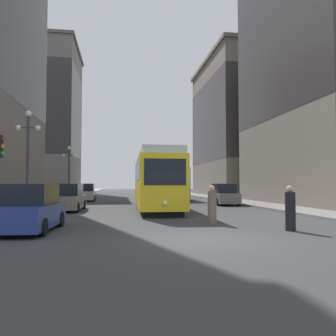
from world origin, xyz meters
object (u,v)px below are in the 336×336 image
Objects in this scene: transit_bus at (169,182)px; parked_car_left_near at (31,209)px; parked_car_right_far at (224,195)px; lamp_post_left_near at (28,146)px; parked_car_left_mid at (86,193)px; parked_car_left_far at (68,198)px; pedestrian_crossing_far at (290,210)px; pedestrian_crossing_near at (212,206)px; streetcar at (155,180)px; lamp_post_left_far at (69,165)px.

parked_car_left_near is (-9.36, -26.05, -1.10)m from transit_bus.
parked_car_right_far is at bearing 52.44° from parked_car_left_near.
transit_bus is at bearing 59.57° from lamp_post_left_near.
parked_car_right_far is at bearing -33.98° from parked_car_left_mid.
lamp_post_left_near is (-14.24, -7.50, 3.19)m from parked_car_right_far.
parked_car_right_far and parked_car_left_far have the same top height.
parked_car_left_mid is 2.51× the size of pedestrian_crossing_far.
parked_car_right_far is at bearing -174.64° from pedestrian_crossing_far.
pedestrian_crossing_far is 14.81m from lamp_post_left_near.
streetcar is at bearing -140.43° from pedestrian_crossing_near.
lamp_post_left_near is at bearing -90.00° from lamp_post_left_far.
pedestrian_crossing_far is (-2.37, -15.76, -0.03)m from parked_car_right_far.
lamp_post_left_near is (-1.90, -15.65, 3.19)m from parked_car_left_mid.
parked_car_left_mid is 0.99× the size of parked_car_right_far.
lamp_post_left_near is (-11.26, -19.18, 2.09)m from transit_bus.
parked_car_left_mid and parked_car_right_far have the same top height.
parked_car_left_mid is 0.90× the size of parked_car_left_far.
parked_car_left_near and parked_car_right_far have the same top height.
pedestrian_crossing_far is (9.97, -11.31, -0.03)m from parked_car_left_far.
streetcar is 7.59m from parked_car_right_far.
parked_car_left_far is (-9.36, -16.13, -1.10)m from transit_bus.
streetcar is 2.28× the size of lamp_post_left_near.
lamp_post_left_far is at bearing -140.56° from pedestrian_crossing_far.
streetcar is at bearing 6.76° from parked_car_left_far.
lamp_post_left_near is at bearing -153.92° from streetcar.
lamp_post_left_far is at bearing 122.92° from streetcar.
parked_car_left_near is 0.74× the size of lamp_post_left_near.
parked_car_left_near is 22.52m from parked_car_left_mid.
lamp_post_left_near is at bearing -90.96° from pedestrian_crossing_near.
lamp_post_left_far reaches higher than pedestrian_crossing_far.
transit_bus is at bearing 73.31° from parked_car_left_near.
transit_bus is 2.15× the size of lamp_post_left_near.
parked_car_left_far is at bearing 58.06° from lamp_post_left_near.
pedestrian_crossing_far is at bearing -34.85° from lamp_post_left_near.
streetcar is 7.80× the size of pedestrian_crossing_near.
parked_car_left_mid is 14.79m from parked_car_right_far.
parked_car_left_near and parked_car_left_far have the same top height.
pedestrian_crossing_far is (9.97, -23.91, -0.03)m from parked_car_left_mid.
pedestrian_crossing_far is (3.99, -11.82, -1.28)m from streetcar.
lamp_post_left_far reaches higher than parked_car_left_far.
lamp_post_left_far is at bearing 90.00° from lamp_post_left_near.
parked_car_left_mid is at bearing -158.79° from transit_bus.
parked_car_right_far is 13.11m from parked_car_left_far.
parked_car_left_near is at bearing -85.37° from lamp_post_left_far.
parked_car_right_far is 15.94m from pedestrian_crossing_far.
parked_car_right_far is 13.92m from pedestrian_crossing_near.
parked_car_left_near is 7.70m from pedestrian_crossing_near.
parked_car_left_mid is at bearing 83.08° from lamp_post_left_near.
parked_car_left_far is 0.87× the size of lamp_post_left_far.
streetcar is 15.33m from lamp_post_left_far.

